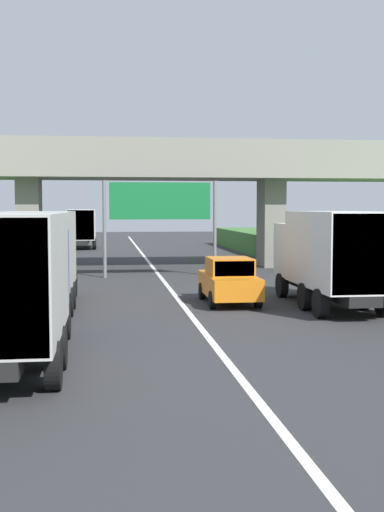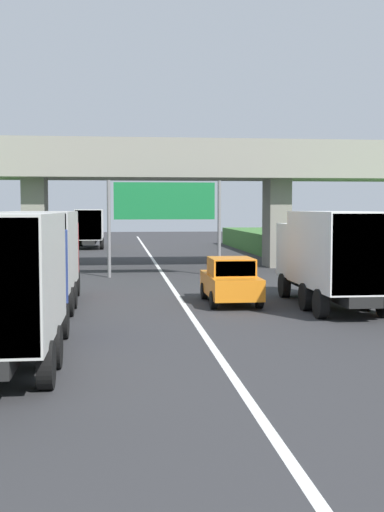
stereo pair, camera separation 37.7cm
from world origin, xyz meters
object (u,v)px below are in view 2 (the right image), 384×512
Objects in this scene: truck_blue at (8,280)px; car_orange at (231,281)px; truck_yellow at (90,226)px; truck_red at (43,253)px; truck_white at (331,254)px; overhead_highway_sign at (165,207)px.

car_orange is at bearing 53.00° from truck_blue.
truck_yellow is at bearing 90.01° from truck_blue.
truck_yellow is at bearing 89.68° from truck_red.
truck_blue reaches higher than car_orange.
car_orange is (6.84, -0.02, -1.08)m from truck_red.
truck_white is 37.97m from truck_yellow.
truck_red is (-10.23, 1.38, 0.00)m from truck_white.
overhead_highway_sign is 0.81× the size of truck_red.
truck_yellow is (-4.88, 25.42, -1.70)m from overhead_highway_sign.
truck_yellow is 1.78× the size of car_orange.
truck_blue is (-4.87, -18.65, -1.70)m from overhead_highway_sign.
overhead_highway_sign is at bearing 114.70° from truck_white.
truck_white is 10.32m from truck_red.
overhead_highway_sign is 0.81× the size of truck_white.
truck_white is 1.00× the size of truck_red.
truck_red is 1.78× the size of car_orange.
car_orange is (1.76, -9.84, -2.77)m from overhead_highway_sign.
overhead_highway_sign reaches higher than truck_blue.
overhead_highway_sign is at bearing 62.67° from truck_red.
truck_white and truck_blue have the same top height.
overhead_highway_sign is 0.81× the size of truck_blue.
truck_white is 1.00× the size of truck_blue.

